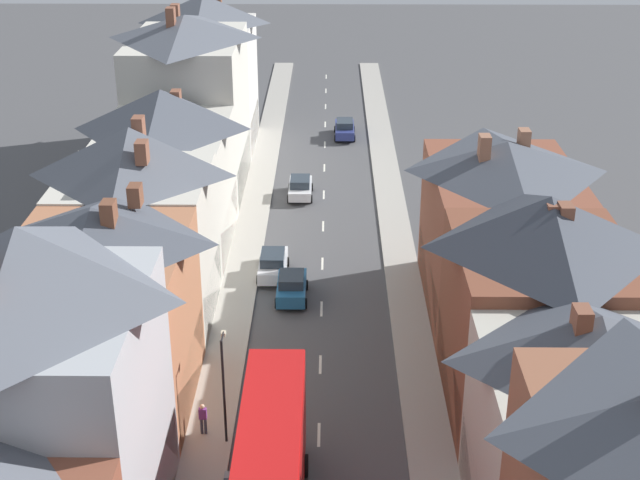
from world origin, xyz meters
name	(u,v)px	position (x,y,z in m)	size (l,w,h in m)	color
pavement_left	(247,249)	(-5.10, 38.00, 0.07)	(2.20, 104.00, 0.14)	#A8A399
pavement_right	(399,250)	(5.10, 38.00, 0.07)	(2.20, 104.00, 0.14)	#A8A399
centre_line_dashes	(322,264)	(0.00, 36.00, 0.01)	(0.14, 97.80, 0.01)	silver
terrace_row_left	(124,245)	(-10.19, 25.59, 6.17)	(8.00, 78.29, 14.32)	brown
terrace_row_right	(602,443)	(10.19, 9.86, 5.92)	(8.00, 49.44, 13.77)	#A36042
double_decker_bus_lead	(271,473)	(-1.81, 11.83, 2.82)	(2.74, 10.80, 5.30)	red
car_near_silver	(300,187)	(-1.80, 47.56, 0.81)	(1.90, 3.96, 1.60)	silver
car_parked_right_a	(273,264)	(-3.10, 34.28, 0.83)	(1.90, 4.19, 1.66)	silver
car_parked_left_b	(345,128)	(1.80, 62.14, 0.84)	(1.90, 4.29, 1.67)	navy
car_mid_white	(292,286)	(-1.80, 31.22, 0.85)	(1.90, 3.81, 1.70)	#236093
pedestrian_mid_left	(203,417)	(-5.36, 17.88, 1.03)	(0.36, 0.22, 1.61)	#3D4256
street_lamp	(224,382)	(-4.25, 17.47, 3.24)	(0.20, 1.12, 5.50)	black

